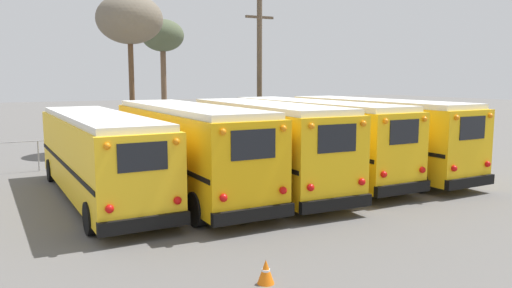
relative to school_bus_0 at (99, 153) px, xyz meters
name	(u,v)px	position (x,y,z in m)	size (l,w,h in m)	color
ground_plane	(262,188)	(5.89, -1.10, -1.63)	(160.00, 160.00, 0.00)	#5B5956
school_bus_0	(99,153)	(0.00, 0.00, 0.00)	(2.79, 10.96, 3.01)	yellow
school_bus_1	(187,147)	(2.94, -0.90, 0.15)	(2.72, 10.38, 3.28)	#EAAA0F
school_bus_2	(264,143)	(5.89, -1.31, 0.16)	(2.79, 9.76, 3.31)	yellow
school_bus_3	(313,136)	(8.83, -0.20, 0.16)	(2.55, 10.84, 3.28)	yellow
school_bus_4	(375,134)	(11.77, -0.75, 0.16)	(2.78, 10.19, 3.30)	yellow
utility_pole	(259,73)	(10.89, 8.59, 2.91)	(1.80, 0.31, 8.83)	brown
bare_tree_0	(130,20)	(3.85, 10.96, 5.84)	(3.73, 3.73, 8.94)	brown
bare_tree_1	(163,38)	(8.06, 18.55, 5.54)	(3.14, 3.14, 8.53)	brown
fence_line	(192,141)	(5.89, 6.74, -0.65)	(19.83, 0.06, 1.42)	#939399
traffic_cone	(266,272)	(1.70, -9.15, -1.38)	(0.36, 0.36, 0.52)	orange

